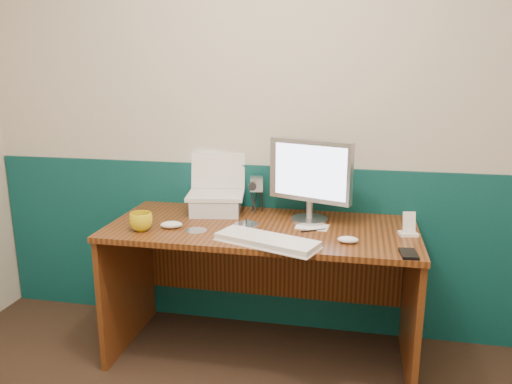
% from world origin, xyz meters
% --- Properties ---
extents(back_wall, '(3.50, 0.04, 2.50)m').
position_xyz_m(back_wall, '(0.00, 1.75, 1.25)').
color(back_wall, beige).
rests_on(back_wall, ground).
extents(wainscot, '(3.48, 0.02, 1.00)m').
position_xyz_m(wainscot, '(0.00, 1.74, 0.50)').
color(wainscot, '#073535').
rests_on(wainscot, ground).
extents(desk, '(1.60, 0.70, 0.75)m').
position_xyz_m(desk, '(0.02, 1.38, 0.38)').
color(desk, '#3A1E0A').
rests_on(desk, ground).
extents(laptop_riser, '(0.30, 0.27, 0.09)m').
position_xyz_m(laptop_riser, '(-0.28, 1.56, 0.80)').
color(laptop_riser, silver).
rests_on(laptop_riser, desk).
extents(laptop, '(0.35, 0.29, 0.26)m').
position_xyz_m(laptop, '(-0.28, 1.56, 0.97)').
color(laptop, silver).
rests_on(laptop, laptop_riser).
extents(monitor, '(0.47, 0.28, 0.46)m').
position_xyz_m(monitor, '(0.26, 1.51, 0.98)').
color(monitor, '#AEAEB3').
rests_on(monitor, desk).
extents(keyboard, '(0.52, 0.32, 0.03)m').
position_xyz_m(keyboard, '(0.10, 1.11, 0.76)').
color(keyboard, white).
rests_on(keyboard, desk).
extents(mouse_right, '(0.10, 0.06, 0.03)m').
position_xyz_m(mouse_right, '(0.47, 1.20, 0.77)').
color(mouse_right, white).
rests_on(mouse_right, desk).
extents(mouse_left, '(0.13, 0.09, 0.04)m').
position_xyz_m(mouse_left, '(-0.43, 1.25, 0.77)').
color(mouse_left, white).
rests_on(mouse_left, desk).
extents(mug, '(0.13, 0.13, 0.09)m').
position_xyz_m(mug, '(-0.56, 1.19, 0.80)').
color(mug, gold).
rests_on(mug, desk).
extents(camcorder, '(0.10, 0.13, 0.19)m').
position_xyz_m(camcorder, '(-0.05, 1.62, 0.84)').
color(camcorder, '#A9AAAE').
rests_on(camcorder, desk).
extents(cd_spindle, '(0.12, 0.12, 0.03)m').
position_xyz_m(cd_spindle, '(-0.05, 1.32, 0.76)').
color(cd_spindle, silver).
rests_on(cd_spindle, desk).
extents(cd_loose_a, '(0.11, 0.11, 0.00)m').
position_xyz_m(cd_loose_a, '(-0.29, 1.24, 0.75)').
color(cd_loose_a, '#B4BBC5').
rests_on(cd_loose_a, desk).
extents(cd_loose_b, '(0.11, 0.11, 0.00)m').
position_xyz_m(cd_loose_b, '(0.24, 1.44, 0.75)').
color(cd_loose_b, '#B2B9C3').
rests_on(cd_loose_b, desk).
extents(pen, '(0.13, 0.07, 0.01)m').
position_xyz_m(pen, '(0.29, 1.35, 0.75)').
color(pen, black).
rests_on(pen, desk).
extents(papers, '(0.17, 0.12, 0.00)m').
position_xyz_m(papers, '(0.28, 1.41, 0.75)').
color(papers, white).
rests_on(papers, desk).
extents(dock, '(0.10, 0.08, 0.02)m').
position_xyz_m(dock, '(0.76, 1.38, 0.76)').
color(dock, white).
rests_on(dock, desk).
extents(music_player, '(0.07, 0.04, 0.10)m').
position_xyz_m(music_player, '(0.76, 1.38, 0.82)').
color(music_player, white).
rests_on(music_player, dock).
extents(pda, '(0.08, 0.13, 0.01)m').
position_xyz_m(pda, '(0.74, 1.10, 0.76)').
color(pda, black).
rests_on(pda, desk).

